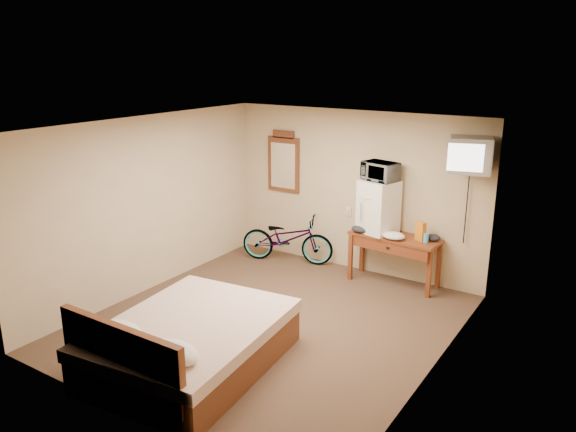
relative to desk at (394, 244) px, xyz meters
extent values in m
plane|color=#413020|center=(-0.81, -2.00, -0.63)|extent=(4.60, 4.60, 0.00)
plane|color=silver|center=(-0.81, -2.00, 1.87)|extent=(4.60, 4.60, 0.00)
cube|color=tan|center=(-0.81, 0.30, 0.62)|extent=(4.20, 0.04, 2.50)
cube|color=tan|center=(-0.81, -4.30, 0.62)|extent=(4.20, 0.04, 2.50)
cube|color=tan|center=(-2.91, -2.00, 0.62)|extent=(0.04, 4.60, 2.50)
cube|color=tan|center=(1.29, -2.00, 0.62)|extent=(0.04, 4.60, 2.50)
cube|color=beige|center=(-0.89, 0.29, 0.29)|extent=(0.08, 0.01, 0.13)
cube|color=maroon|center=(0.00, 0.04, 0.10)|extent=(1.36, 0.61, 0.04)
cube|color=maroon|center=(-0.61, -0.17, -0.27)|extent=(0.06, 0.06, 0.71)
cube|color=maroon|center=(0.61, -0.17, -0.27)|extent=(0.06, 0.06, 0.71)
cube|color=maroon|center=(-0.61, 0.24, -0.27)|extent=(0.06, 0.06, 0.71)
cube|color=maroon|center=(0.61, 0.24, -0.27)|extent=(0.06, 0.06, 0.71)
cube|color=maroon|center=(0.00, -0.19, 0.00)|extent=(1.20, 0.13, 0.16)
cube|color=black|center=(0.00, -0.20, 0.00)|extent=(0.05, 0.02, 0.03)
cube|color=white|center=(-0.29, 0.05, 0.52)|extent=(0.59, 0.57, 0.79)
cube|color=gray|center=(-0.29, -0.18, 0.67)|extent=(0.48, 0.01, 0.00)
cylinder|color=gray|center=(-0.46, -0.19, 0.47)|extent=(0.02, 0.02, 0.28)
imported|color=white|center=(-0.29, 0.05, 1.04)|extent=(0.56, 0.44, 0.27)
cube|color=orange|center=(0.38, 0.03, 0.26)|extent=(0.16, 0.12, 0.27)
cylinder|color=#46A6EF|center=(0.48, 0.00, 0.19)|extent=(0.07, 0.07, 0.13)
ellipsoid|color=beige|center=(0.04, -0.13, 0.17)|extent=(0.33, 0.26, 0.10)
ellipsoid|color=black|center=(-0.49, -0.10, 0.18)|extent=(0.28, 0.21, 0.11)
ellipsoid|color=black|center=(0.54, 0.11, 0.17)|extent=(0.21, 0.17, 0.09)
cube|color=black|center=(0.98, 0.28, 1.30)|extent=(0.14, 0.02, 0.14)
cylinder|color=black|center=(0.98, 0.24, 1.30)|extent=(0.05, 0.30, 0.05)
cube|color=gray|center=(0.98, 0.02, 1.41)|extent=(0.63, 0.57, 0.46)
cube|color=white|center=(0.98, -0.21, 1.41)|extent=(0.43, 0.13, 0.35)
cube|color=black|center=(0.98, 0.25, 1.41)|extent=(0.32, 0.10, 0.29)
cube|color=brown|center=(-2.10, 0.27, 0.92)|extent=(0.60, 0.04, 0.91)
cube|color=brown|center=(-2.10, 0.27, 1.41)|extent=(0.40, 0.04, 0.13)
cube|color=white|center=(-2.10, 0.25, 0.90)|extent=(0.47, 0.01, 0.74)
imported|color=black|center=(-1.82, -0.05, -0.23)|extent=(1.61, 0.96, 0.80)
cube|color=brown|center=(-0.95, -3.30, -0.43)|extent=(1.80, 2.28, 0.40)
cube|color=beige|center=(-0.95, -3.30, -0.18)|extent=(1.85, 2.32, 0.14)
cube|color=brown|center=(-0.95, -4.26, -0.08)|extent=(1.59, 0.08, 0.70)
ellipsoid|color=silver|center=(-1.33, -3.95, -0.05)|extent=(0.57, 0.35, 0.20)
ellipsoid|color=silver|center=(-0.58, -3.95, -0.05)|extent=(0.57, 0.35, 0.20)
camera|label=1|loc=(2.92, -7.33, 2.69)|focal=35.00mm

